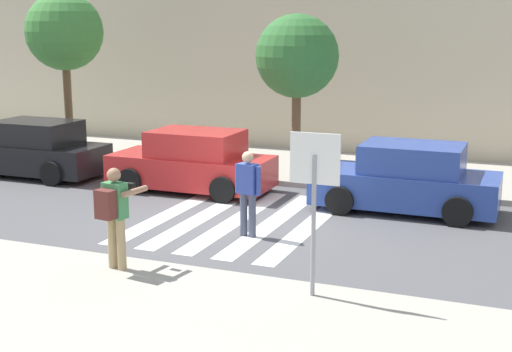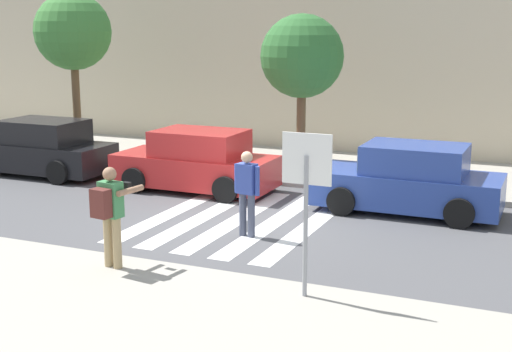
{
  "view_description": "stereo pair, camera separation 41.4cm",
  "coord_description": "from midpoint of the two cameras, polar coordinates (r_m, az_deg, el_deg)",
  "views": [
    {
      "loc": [
        5.92,
        -13.48,
        4.19
      ],
      "look_at": [
        0.6,
        -0.2,
        1.1
      ],
      "focal_mm": 50.0,
      "sensor_mm": 36.0,
      "label": 1
    },
    {
      "loc": [
        6.3,
        -13.32,
        4.19
      ],
      "look_at": [
        0.6,
        -0.2,
        1.1
      ],
      "focal_mm": 50.0,
      "sensor_mm": 36.0,
      "label": 2
    }
  ],
  "objects": [
    {
      "name": "stop_sign",
      "position": [
        10.46,
        5.2,
        -0.23
      ],
      "size": [
        0.76,
        0.08,
        2.49
      ],
      "color": "gray",
      "rests_on": "sidewalk_near"
    },
    {
      "name": "crosswalk_stripe_0",
      "position": [
        16.19,
        -5.86,
        -2.87
      ],
      "size": [
        0.44,
        5.2,
        0.01
      ],
      "primitive_type": "cube",
      "color": "silver",
      "rests_on": "ground"
    },
    {
      "name": "parked_car_red",
      "position": [
        18.07,
        -4.12,
        1.1
      ],
      "size": [
        4.1,
        1.92,
        1.55
      ],
      "color": "red",
      "rests_on": "ground"
    },
    {
      "name": "crosswalk_stripe_2",
      "position": [
        15.49,
        -0.68,
        -3.49
      ],
      "size": [
        0.44,
        5.2,
        0.01
      ],
      "primitive_type": "cube",
      "color": "silver",
      "rests_on": "ground"
    },
    {
      "name": "parked_car_black",
      "position": [
        20.77,
        -16.24,
        2.09
      ],
      "size": [
        4.1,
        1.92,
        1.55
      ],
      "color": "black",
      "rests_on": "ground"
    },
    {
      "name": "crosswalk_stripe_4",
      "position": [
        14.93,
        4.95,
        -4.14
      ],
      "size": [
        0.44,
        5.2,
        0.01
      ],
      "primitive_type": "cube",
      "color": "silver",
      "rests_on": "ground"
    },
    {
      "name": "ground_plane",
      "position": [
        15.31,
        -0.99,
        -3.69
      ],
      "size": [
        120.0,
        120.0,
        0.0
      ],
      "primitive_type": "plane",
      "color": "#4C4C4F"
    },
    {
      "name": "sidewalk_near",
      "position": [
        10.3,
        -15.73,
        -11.86
      ],
      "size": [
        60.0,
        6.0,
        0.14
      ],
      "primitive_type": "cube",
      "color": "#9E998C",
      "rests_on": "ground"
    },
    {
      "name": "photographer_with_backpack",
      "position": [
        12.03,
        -10.64,
        -2.58
      ],
      "size": [
        0.66,
        0.9,
        1.72
      ],
      "color": "tan",
      "rests_on": "sidewalk_near"
    },
    {
      "name": "street_tree_center",
      "position": [
        18.69,
        4.33,
        9.46
      ],
      "size": [
        2.17,
        2.17,
        4.29
      ],
      "color": "brown",
      "rests_on": "sidewalk_far"
    },
    {
      "name": "parked_car_blue",
      "position": [
        16.33,
        12.89,
        -0.37
      ],
      "size": [
        4.1,
        1.92,
        1.55
      ],
      "color": "#284293",
      "rests_on": "ground"
    },
    {
      "name": "crosswalk_stripe_3",
      "position": [
        15.19,
        2.08,
        -3.82
      ],
      "size": [
        0.44,
        5.2,
        0.01
      ],
      "primitive_type": "cube",
      "color": "silver",
      "rests_on": "ground"
    },
    {
      "name": "sidewalk_far",
      "position": [
        20.76,
        5.88,
        0.67
      ],
      "size": [
        60.0,
        4.8,
        0.14
      ],
      "primitive_type": "cube",
      "color": "#9E998C",
      "rests_on": "ground"
    },
    {
      "name": "street_tree_west",
      "position": [
        22.37,
        -13.92,
        11.08
      ],
      "size": [
        2.3,
        2.3,
        4.94
      ],
      "color": "brown",
      "rests_on": "sidewalk_far"
    },
    {
      "name": "building_facade_far",
      "position": [
        24.61,
        9.19,
        9.21
      ],
      "size": [
        56.0,
        4.0,
        5.96
      ],
      "primitive_type": "cube",
      "color": "beige",
      "rests_on": "ground"
    },
    {
      "name": "crosswalk_stripe_1",
      "position": [
        15.82,
        -3.33,
        -3.18
      ],
      "size": [
        0.44,
        5.2,
        0.01
      ],
      "primitive_type": "cube",
      "color": "silver",
      "rests_on": "ground"
    },
    {
      "name": "pedestrian_crossing",
      "position": [
        14.06,
        0.12,
        -1.03
      ],
      "size": [
        0.57,
        0.3,
        1.72
      ],
      "color": "#474C60",
      "rests_on": "ground"
    }
  ]
}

